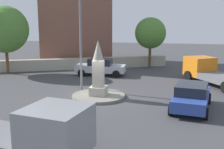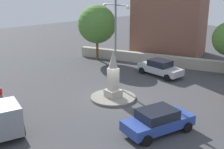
{
  "view_description": "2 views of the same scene",
  "coord_description": "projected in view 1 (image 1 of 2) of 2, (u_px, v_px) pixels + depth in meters",
  "views": [
    {
      "loc": [
        4.6,
        -18.23,
        5.26
      ],
      "look_at": [
        0.85,
        0.25,
        1.51
      ],
      "focal_mm": 47.58,
      "sensor_mm": 36.0,
      "label": 1
    },
    {
      "loc": [
        16.4,
        -13.83,
        8.74
      ],
      "look_at": [
        -0.98,
        0.71,
        1.56
      ],
      "focal_mm": 48.17,
      "sensor_mm": 36.0,
      "label": 2
    }
  ],
  "objects": [
    {
      "name": "tree_near_wall",
      "position": [
        5.0,
        29.0,
        26.61
      ],
      "size": [
        4.22,
        4.22,
        6.16
      ],
      "color": "brown",
      "rests_on": "ground"
    },
    {
      "name": "corner_building",
      "position": [
        73.0,
        14.0,
        33.39
      ],
      "size": [
        9.66,
        9.21,
        10.9
      ],
      "primitive_type": "cube",
      "rotation": [
        0.0,
        0.0,
        3.57
      ],
      "color": "brown",
      "rests_on": "ground"
    },
    {
      "name": "traffic_island",
      "position": [
        99.0,
        96.0,
        19.43
      ],
      "size": [
        3.47,
        3.47,
        0.17
      ],
      "primitive_type": "cylinder",
      "color": "gray",
      "rests_on": "ground"
    },
    {
      "name": "streetlamp",
      "position": [
        80.0,
        28.0,
        20.47
      ],
      "size": [
        3.08,
        0.28,
        7.36
      ],
      "color": "slate",
      "rests_on": "ground"
    },
    {
      "name": "tree_mid_cluster",
      "position": [
        150.0,
        33.0,
        29.76
      ],
      "size": [
        3.13,
        3.13,
        5.11
      ],
      "color": "brown",
      "rests_on": "ground"
    },
    {
      "name": "ground_plane",
      "position": [
        99.0,
        97.0,
        19.44
      ],
      "size": [
        80.0,
        80.0,
        0.0
      ],
      "primitive_type": "plane",
      "color": "#424244"
    },
    {
      "name": "car_blue_parked_right",
      "position": [
        191.0,
        96.0,
        16.81
      ],
      "size": [
        2.57,
        4.55,
        1.5
      ],
      "color": "#2D479E",
      "rests_on": "ground"
    },
    {
      "name": "stone_boundary_wall",
      "position": [
        79.0,
        64.0,
        29.72
      ],
      "size": [
        16.96,
        8.22,
        1.08
      ],
      "primitive_type": "cube",
      "rotation": [
        0.0,
        0.0,
        3.57
      ],
      "color": "#B2AA99",
      "rests_on": "ground"
    },
    {
      "name": "monument",
      "position": [
        98.0,
        71.0,
        19.1
      ],
      "size": [
        1.04,
        1.04,
        3.57
      ],
      "color": "#B2AA99",
      "rests_on": "traffic_island"
    },
    {
      "name": "truck_orange_parked_left",
      "position": [
        210.0,
        72.0,
        23.25
      ],
      "size": [
        4.92,
        6.04,
        1.95
      ],
      "color": "orange",
      "rests_on": "ground"
    },
    {
      "name": "truck_grey_approaching",
      "position": [
        32.0,
        133.0,
        10.94
      ],
      "size": [
        6.53,
        3.39,
        2.11
      ],
      "color": "gray",
      "rests_on": "ground"
    },
    {
      "name": "car_silver_far_side",
      "position": [
        100.0,
        67.0,
        26.48
      ],
      "size": [
        4.45,
        2.0,
        1.52
      ],
      "color": "#B7BABF",
      "rests_on": "ground"
    }
  ]
}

